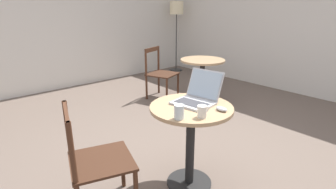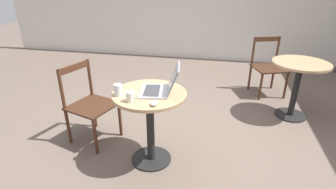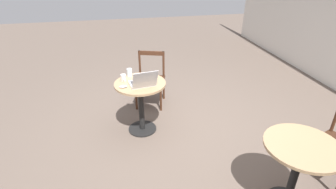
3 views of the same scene
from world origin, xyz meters
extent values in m
plane|color=#66564C|center=(0.00, 0.00, 0.00)|extent=(16.00, 16.00, 0.00)
cylinder|color=black|center=(-0.21, -0.54, 0.01)|extent=(0.41, 0.41, 0.02)
cylinder|color=black|center=(-0.21, -0.54, 0.37)|extent=(0.08, 0.08, 0.71)
cylinder|color=tan|center=(-0.21, -0.54, 0.74)|extent=(0.70, 0.70, 0.03)
cylinder|color=black|center=(1.40, 0.76, 0.37)|extent=(0.08, 0.08, 0.71)
cylinder|color=tan|center=(1.40, 0.76, 0.74)|extent=(0.70, 0.70, 0.03)
cylinder|color=#472819|center=(-0.68, -0.17, 0.21)|extent=(0.04, 0.04, 0.42)
cylinder|color=#472819|center=(-0.80, -0.56, 0.21)|extent=(0.04, 0.04, 0.42)
cylinder|color=#472819|center=(-1.07, -0.05, 0.21)|extent=(0.04, 0.04, 0.42)
cylinder|color=#472819|center=(-1.19, -0.44, 0.21)|extent=(0.04, 0.04, 0.42)
cube|color=#3C2215|center=(-0.94, -0.31, 0.43)|extent=(0.57, 0.57, 0.02)
cylinder|color=#472819|center=(-1.07, -0.05, 0.66)|extent=(0.04, 0.04, 0.44)
cylinder|color=#472819|center=(-1.19, -0.44, 0.66)|extent=(0.04, 0.04, 0.44)
cube|color=#472819|center=(-1.13, -0.24, 0.84)|extent=(0.16, 0.42, 0.07)
cylinder|color=#472819|center=(1.03, 1.19, 0.21)|extent=(0.04, 0.04, 0.42)
cylinder|color=#472819|center=(0.90, 1.58, 0.21)|extent=(0.04, 0.04, 0.42)
cube|color=#B7B7BC|center=(-0.17, -0.52, 0.77)|extent=(0.30, 0.36, 0.02)
cube|color=#38383D|center=(-0.19, -0.52, 0.78)|extent=(0.18, 0.29, 0.00)
cube|color=#B7B7BC|center=(0.01, -0.49, 0.90)|extent=(0.15, 0.33, 0.24)
cube|color=#9EB2C6|center=(0.00, -0.49, 0.90)|extent=(0.13, 0.31, 0.22)
ellipsoid|color=#B7B7BC|center=(-0.10, -0.77, 0.78)|extent=(0.06, 0.10, 0.03)
cylinder|color=silver|center=(-0.32, -0.75, 0.81)|extent=(0.07, 0.07, 0.09)
torus|color=silver|center=(-0.27, -0.75, 0.81)|extent=(0.05, 0.01, 0.05)
cylinder|color=silver|center=(-0.46, -0.66, 0.81)|extent=(0.08, 0.08, 0.11)
camera|label=1|loc=(-1.70, -1.93, 1.54)|focal=28.00mm
camera|label=2|loc=(0.41, -2.66, 1.74)|focal=28.00mm
camera|label=3|loc=(2.98, -0.82, 2.27)|focal=28.00mm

